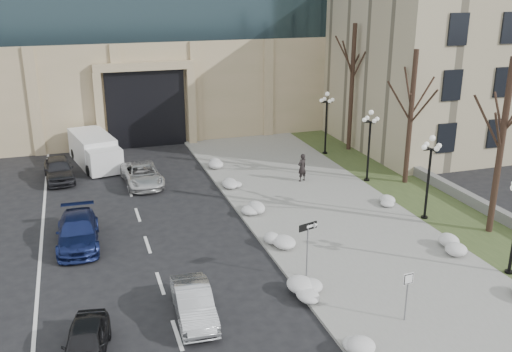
# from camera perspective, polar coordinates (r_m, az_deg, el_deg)

# --- Properties ---
(sidewalk) EXTENTS (9.00, 40.00, 0.12)m
(sidewalk) POSITION_cam_1_polar(r_m,az_deg,el_deg) (31.37, 7.63, -4.29)
(sidewalk) COLOR gray
(sidewalk) RESTS_ON ground
(curb) EXTENTS (0.30, 40.00, 0.14)m
(curb) POSITION_cam_1_polar(r_m,az_deg,el_deg) (29.82, -0.25, -5.35)
(curb) COLOR gray
(curb) RESTS_ON ground
(grass_strip) EXTENTS (4.00, 40.00, 0.10)m
(grass_strip) POSITION_cam_1_polar(r_m,az_deg,el_deg) (34.54, 17.44, -2.83)
(grass_strip) COLOR #394924
(grass_strip) RESTS_ON ground
(stone_wall) EXTENTS (0.50, 30.00, 0.70)m
(stone_wall) POSITION_cam_1_polar(r_m,az_deg,el_deg) (37.07, 18.27, -0.94)
(stone_wall) COLOR slate
(stone_wall) RESTS_ON ground
(classical_building) EXTENTS (22.00, 18.12, 12.00)m
(classical_building) POSITION_cam_1_polar(r_m,az_deg,el_deg) (51.08, 20.33, 10.62)
(classical_building) COLOR tan
(classical_building) RESTS_ON ground
(car_a) EXTENTS (2.03, 3.77, 1.22)m
(car_a) POSITION_cam_1_polar(r_m,az_deg,el_deg) (21.09, -16.66, -15.70)
(car_a) COLOR black
(car_a) RESTS_ON ground
(car_b) EXTENTS (1.54, 3.96, 1.29)m
(car_b) POSITION_cam_1_polar(r_m,az_deg,el_deg) (22.45, -6.25, -12.55)
(car_b) COLOR #A3A6AB
(car_b) RESTS_ON ground
(car_c) EXTENTS (2.15, 4.92, 1.41)m
(car_c) POSITION_cam_1_polar(r_m,az_deg,el_deg) (29.35, -17.38, -5.33)
(car_c) COLOR navy
(car_c) RESTS_ON ground
(car_d) EXTENTS (2.48, 4.88, 1.32)m
(car_d) POSITION_cam_1_polar(r_m,az_deg,el_deg) (36.99, -11.33, 0.13)
(car_d) COLOR silver
(car_d) RESTS_ON ground
(car_e) EXTENTS (2.09, 4.52, 1.50)m
(car_e) POSITION_cam_1_polar(r_m,az_deg,el_deg) (39.21, -19.12, 0.65)
(car_e) COLOR #2A2B2F
(car_e) RESTS_ON ground
(pedestrian) EXTENTS (0.78, 0.64, 1.82)m
(pedestrian) POSITION_cam_1_polar(r_m,az_deg,el_deg) (36.61, 4.63, 0.85)
(pedestrian) COLOR black
(pedestrian) RESTS_ON sidewalk
(box_truck) EXTENTS (3.47, 6.86, 2.08)m
(box_truck) POSITION_cam_1_polar(r_m,az_deg,el_deg) (41.81, -15.81, 2.45)
(box_truck) COLOR silver
(box_truck) RESTS_ON ground
(one_way_sign) EXTENTS (0.99, 0.38, 2.63)m
(one_way_sign) POSITION_cam_1_polar(r_m,az_deg,el_deg) (24.53, 5.52, -5.62)
(one_way_sign) COLOR slate
(one_way_sign) RESTS_ON ground
(keep_sign) EXTENTS (0.45, 0.08, 2.11)m
(keep_sign) POSITION_cam_1_polar(r_m,az_deg,el_deg) (22.30, 14.92, -10.65)
(keep_sign) COLOR slate
(keep_sign) RESTS_ON ground
(snow_clump_b) EXTENTS (1.10, 1.60, 0.36)m
(snow_clump_b) POSITION_cam_1_polar(r_m,az_deg,el_deg) (20.75, 11.16, -16.88)
(snow_clump_b) COLOR silver
(snow_clump_b) RESTS_ON sidewalk
(snow_clump_c) EXTENTS (1.10, 1.60, 0.36)m
(snow_clump_c) POSITION_cam_1_polar(r_m,az_deg,el_deg) (23.98, 5.49, -11.26)
(snow_clump_c) COLOR silver
(snow_clump_c) RESTS_ON sidewalk
(snow_clump_d) EXTENTS (1.10, 1.60, 0.36)m
(snow_clump_d) POSITION_cam_1_polar(r_m,az_deg,el_deg) (27.99, 2.21, -6.54)
(snow_clump_d) COLOR silver
(snow_clump_d) RESTS_ON sidewalk
(snow_clump_e) EXTENTS (1.10, 1.60, 0.36)m
(snow_clump_e) POSITION_cam_1_polar(r_m,az_deg,el_deg) (31.41, -0.12, -3.61)
(snow_clump_e) COLOR silver
(snow_clump_e) RESTS_ON sidewalk
(snow_clump_f) EXTENTS (1.10, 1.60, 0.36)m
(snow_clump_f) POSITION_cam_1_polar(r_m,az_deg,el_deg) (35.83, -2.62, -0.74)
(snow_clump_f) COLOR silver
(snow_clump_f) RESTS_ON sidewalk
(snow_clump_g) EXTENTS (1.10, 1.60, 0.36)m
(snow_clump_g) POSITION_cam_1_polar(r_m,az_deg,el_deg) (39.57, -4.36, 1.14)
(snow_clump_g) COLOR silver
(snow_clump_g) RESTS_ON sidewalk
(snow_clump_i) EXTENTS (1.10, 1.60, 0.36)m
(snow_clump_i) POSITION_cam_1_polar(r_m,az_deg,el_deg) (29.04, 19.53, -6.71)
(snow_clump_i) COLOR silver
(snow_clump_i) RESTS_ON sidewalk
(snow_clump_j) EXTENTS (1.10, 1.60, 0.36)m
(snow_clump_j) POSITION_cam_1_polar(r_m,az_deg,el_deg) (33.86, 13.19, -2.42)
(snow_clump_j) COLOR silver
(snow_clump_j) RESTS_ON sidewalk
(lamppost_b) EXTENTS (1.18, 1.18, 4.76)m
(lamppost_b) POSITION_cam_1_polar(r_m,az_deg,el_deg) (31.46, 16.97, 0.96)
(lamppost_b) COLOR black
(lamppost_b) RESTS_ON ground
(lamppost_c) EXTENTS (1.18, 1.18, 4.76)m
(lamppost_c) POSITION_cam_1_polar(r_m,az_deg,el_deg) (36.74, 11.30, 3.93)
(lamppost_c) COLOR black
(lamppost_c) RESTS_ON ground
(lamppost_d) EXTENTS (1.18, 1.18, 4.76)m
(lamppost_d) POSITION_cam_1_polar(r_m,az_deg,el_deg) (42.35, 7.06, 6.12)
(lamppost_d) COLOR black
(lamppost_d) RESTS_ON ground
(tree_near) EXTENTS (3.20, 3.20, 9.00)m
(tree_near) POSITION_cam_1_polar(r_m,az_deg,el_deg) (30.21, 23.59, 4.90)
(tree_near) COLOR black
(tree_near) RESTS_ON ground
(tree_mid) EXTENTS (3.20, 3.20, 8.50)m
(tree_mid) POSITION_cam_1_polar(r_m,az_deg,el_deg) (36.50, 15.35, 7.45)
(tree_mid) COLOR black
(tree_mid) RESTS_ON ground
(tree_far) EXTENTS (3.20, 3.20, 9.50)m
(tree_far) POSITION_cam_1_polar(r_m,az_deg,el_deg) (43.20, 9.64, 10.40)
(tree_far) COLOR black
(tree_far) RESTS_ON ground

